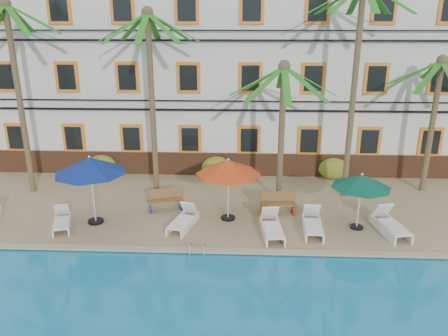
{
  "coord_description": "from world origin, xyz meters",
  "views": [
    {
      "loc": [
        1.15,
        -14.38,
        8.02
      ],
      "look_at": [
        0.4,
        3.0,
        2.0
      ],
      "focal_mm": 35.0,
      "sensor_mm": 36.0,
      "label": 1
    }
  ],
  "objects_px": {
    "palm_e": "(435,104)",
    "umbrella_red": "(228,167)",
    "lounger_e": "(313,224)",
    "palm_d": "(356,65)",
    "lounger_f": "(390,224)",
    "umbrella_blue": "(90,166)",
    "bench_right": "(277,202)",
    "lounger_b": "(62,221)",
    "lounger_d": "(272,227)",
    "umbrella_green": "(361,181)",
    "pool_ladder": "(198,252)",
    "palm_c": "(282,112)",
    "palm_a": "(16,74)",
    "palm_b": "(151,78)",
    "lounger_c": "(183,220)",
    "bench_left": "(165,199)"
  },
  "relations": [
    {
      "from": "palm_a",
      "to": "pool_ladder",
      "type": "xyz_separation_m",
      "value": [
        8.31,
        -5.31,
        -5.46
      ]
    },
    {
      "from": "bench_right",
      "to": "pool_ladder",
      "type": "height_order",
      "value": "bench_right"
    },
    {
      "from": "palm_a",
      "to": "lounger_b",
      "type": "bearing_deg",
      "value": -51.74
    },
    {
      "from": "lounger_f",
      "to": "bench_left",
      "type": "height_order",
      "value": "lounger_f"
    },
    {
      "from": "palm_c",
      "to": "bench_right",
      "type": "bearing_deg",
      "value": -97.07
    },
    {
      "from": "bench_left",
      "to": "lounger_b",
      "type": "bearing_deg",
      "value": -154.12
    },
    {
      "from": "palm_e",
      "to": "pool_ladder",
      "type": "relative_size",
      "value": 8.43
    },
    {
      "from": "palm_d",
      "to": "umbrella_green",
      "type": "relative_size",
      "value": 4.11
    },
    {
      "from": "palm_e",
      "to": "lounger_e",
      "type": "relative_size",
      "value": 3.18
    },
    {
      "from": "lounger_e",
      "to": "pool_ladder",
      "type": "distance_m",
      "value": 4.62
    },
    {
      "from": "bench_right",
      "to": "palm_a",
      "type": "bearing_deg",
      "value": 170.48
    },
    {
      "from": "palm_b",
      "to": "palm_d",
      "type": "xyz_separation_m",
      "value": [
        8.75,
        -0.42,
        0.63
      ]
    },
    {
      "from": "palm_a",
      "to": "palm_e",
      "type": "height_order",
      "value": "palm_a"
    },
    {
      "from": "umbrella_green",
      "to": "umbrella_blue",
      "type": "bearing_deg",
      "value": 179.78
    },
    {
      "from": "palm_d",
      "to": "lounger_f",
      "type": "xyz_separation_m",
      "value": [
        0.96,
        -3.56,
        -5.59
      ]
    },
    {
      "from": "umbrella_blue",
      "to": "bench_left",
      "type": "bearing_deg",
      "value": 27.75
    },
    {
      "from": "umbrella_blue",
      "to": "bench_right",
      "type": "xyz_separation_m",
      "value": [
        7.32,
        1.23,
        -1.93
      ]
    },
    {
      "from": "lounger_c",
      "to": "bench_right",
      "type": "height_order",
      "value": "bench_right"
    },
    {
      "from": "palm_c",
      "to": "lounger_e",
      "type": "relative_size",
      "value": 3.13
    },
    {
      "from": "palm_e",
      "to": "lounger_d",
      "type": "relative_size",
      "value": 3.05
    },
    {
      "from": "lounger_b",
      "to": "umbrella_red",
      "type": "bearing_deg",
      "value": 8.9
    },
    {
      "from": "bench_left",
      "to": "umbrella_blue",
      "type": "bearing_deg",
      "value": -152.25
    },
    {
      "from": "pool_ladder",
      "to": "lounger_f",
      "type": "bearing_deg",
      "value": 14.56
    },
    {
      "from": "umbrella_green",
      "to": "umbrella_red",
      "type": "bearing_deg",
      "value": 173.33
    },
    {
      "from": "palm_e",
      "to": "umbrella_blue",
      "type": "distance_m",
      "value": 15.03
    },
    {
      "from": "lounger_b",
      "to": "palm_e",
      "type": "bearing_deg",
      "value": 16.16
    },
    {
      "from": "palm_c",
      "to": "umbrella_green",
      "type": "distance_m",
      "value": 4.3
    },
    {
      "from": "palm_e",
      "to": "lounger_d",
      "type": "distance_m",
      "value": 9.6
    },
    {
      "from": "palm_e",
      "to": "bench_right",
      "type": "bearing_deg",
      "value": -158.23
    },
    {
      "from": "umbrella_green",
      "to": "lounger_c",
      "type": "xyz_separation_m",
      "value": [
        -6.76,
        -0.19,
        -1.65
      ]
    },
    {
      "from": "palm_e",
      "to": "umbrella_red",
      "type": "bearing_deg",
      "value": -158.97
    },
    {
      "from": "palm_e",
      "to": "bench_right",
      "type": "distance_m",
      "value": 8.42
    },
    {
      "from": "bench_left",
      "to": "bench_right",
      "type": "distance_m",
      "value": 4.74
    },
    {
      "from": "bench_left",
      "to": "bench_right",
      "type": "height_order",
      "value": "same"
    },
    {
      "from": "umbrella_red",
      "to": "pool_ladder",
      "type": "distance_m",
      "value": 3.65
    },
    {
      "from": "palm_e",
      "to": "umbrella_green",
      "type": "relative_size",
      "value": 2.76
    },
    {
      "from": "palm_d",
      "to": "umbrella_blue",
      "type": "xyz_separation_m",
      "value": [
        -10.52,
        -3.23,
        -3.51
      ]
    },
    {
      "from": "palm_c",
      "to": "palm_d",
      "type": "bearing_deg",
      "value": 15.82
    },
    {
      "from": "bench_left",
      "to": "pool_ladder",
      "type": "bearing_deg",
      "value": -64.02
    },
    {
      "from": "bench_right",
      "to": "lounger_b",
      "type": "bearing_deg",
      "value": -168.76
    },
    {
      "from": "palm_b",
      "to": "lounger_d",
      "type": "distance_m",
      "value": 8.43
    },
    {
      "from": "palm_a",
      "to": "palm_b",
      "type": "height_order",
      "value": "palm_a"
    },
    {
      "from": "palm_a",
      "to": "lounger_b",
      "type": "relative_size",
      "value": 4.76
    },
    {
      "from": "lounger_d",
      "to": "lounger_f",
      "type": "height_order",
      "value": "lounger_f"
    },
    {
      "from": "palm_e",
      "to": "lounger_e",
      "type": "distance_m",
      "value": 8.25
    },
    {
      "from": "palm_d",
      "to": "palm_a",
      "type": "bearing_deg",
      "value": -179.57
    },
    {
      "from": "lounger_b",
      "to": "bench_left",
      "type": "relative_size",
      "value": 1.14
    },
    {
      "from": "palm_d",
      "to": "palm_b",
      "type": "bearing_deg",
      "value": 177.27
    },
    {
      "from": "bench_left",
      "to": "umbrella_green",
      "type": "bearing_deg",
      "value": -10.25
    },
    {
      "from": "lounger_b",
      "to": "lounger_f",
      "type": "distance_m",
      "value": 12.66
    }
  ]
}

